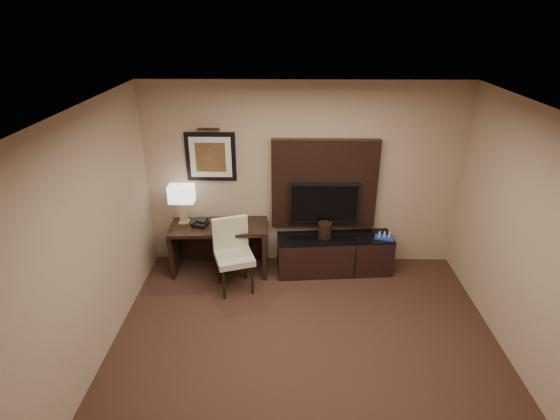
{
  "coord_description": "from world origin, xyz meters",
  "views": [
    {
      "loc": [
        -0.23,
        -3.36,
        3.54
      ],
      "look_at": [
        -0.32,
        1.8,
        1.15
      ],
      "focal_mm": 28.0,
      "sensor_mm": 36.0,
      "label": 1
    }
  ],
  "objects_px": {
    "credenza": "(334,254)",
    "table_lamp": "(183,205)",
    "ice_bucket": "(325,230)",
    "minibar_tray": "(384,235)",
    "desk": "(220,248)",
    "desk_phone": "(200,223)",
    "desk_chair": "(234,257)",
    "tv": "(324,203)"
  },
  "relations": [
    {
      "from": "desk",
      "to": "ice_bucket",
      "type": "height_order",
      "value": "ice_bucket"
    },
    {
      "from": "credenza",
      "to": "desk_chair",
      "type": "distance_m",
      "value": 1.49
    },
    {
      "from": "desk",
      "to": "desk_chair",
      "type": "distance_m",
      "value": 0.55
    },
    {
      "from": "desk_phone",
      "to": "table_lamp",
      "type": "bearing_deg",
      "value": 174.17
    },
    {
      "from": "tv",
      "to": "desk_phone",
      "type": "xyz_separation_m",
      "value": [
        -1.75,
        -0.2,
        -0.23
      ]
    },
    {
      "from": "desk_phone",
      "to": "minibar_tray",
      "type": "relative_size",
      "value": 0.77
    },
    {
      "from": "credenza",
      "to": "table_lamp",
      "type": "bearing_deg",
      "value": 172.64
    },
    {
      "from": "desk_chair",
      "to": "minibar_tray",
      "type": "relative_size",
      "value": 3.95
    },
    {
      "from": "table_lamp",
      "to": "minibar_tray",
      "type": "relative_size",
      "value": 2.12
    },
    {
      "from": "credenza",
      "to": "desk_chair",
      "type": "height_order",
      "value": "desk_chair"
    },
    {
      "from": "desk_phone",
      "to": "ice_bucket",
      "type": "bearing_deg",
      "value": 18.79
    },
    {
      "from": "minibar_tray",
      "to": "desk_phone",
      "type": "bearing_deg",
      "value": 179.84
    },
    {
      "from": "table_lamp",
      "to": "minibar_tray",
      "type": "bearing_deg",
      "value": -2.38
    },
    {
      "from": "credenza",
      "to": "desk_phone",
      "type": "relative_size",
      "value": 8.35
    },
    {
      "from": "ice_bucket",
      "to": "desk_phone",
      "type": "bearing_deg",
      "value": -179.12
    },
    {
      "from": "desk",
      "to": "desk_phone",
      "type": "height_order",
      "value": "desk_phone"
    },
    {
      "from": "tv",
      "to": "minibar_tray",
      "type": "relative_size",
      "value": 3.91
    },
    {
      "from": "desk",
      "to": "credenza",
      "type": "relative_size",
      "value": 0.84
    },
    {
      "from": "credenza",
      "to": "table_lamp",
      "type": "relative_size",
      "value": 3.03
    },
    {
      "from": "tv",
      "to": "ice_bucket",
      "type": "height_order",
      "value": "tv"
    },
    {
      "from": "desk",
      "to": "tv",
      "type": "xyz_separation_m",
      "value": [
        1.5,
        0.19,
        0.65
      ]
    },
    {
      "from": "desk",
      "to": "ice_bucket",
      "type": "relative_size",
      "value": 6.34
    },
    {
      "from": "desk",
      "to": "minibar_tray",
      "type": "bearing_deg",
      "value": -3.87
    },
    {
      "from": "credenza",
      "to": "desk_chair",
      "type": "relative_size",
      "value": 1.63
    },
    {
      "from": "credenza",
      "to": "table_lamp",
      "type": "xyz_separation_m",
      "value": [
        -2.17,
        0.1,
        0.72
      ]
    },
    {
      "from": "desk",
      "to": "desk_phone",
      "type": "distance_m",
      "value": 0.49
    },
    {
      "from": "desk_chair",
      "to": "tv",
      "type": "bearing_deg",
      "value": 9.61
    },
    {
      "from": "credenza",
      "to": "minibar_tray",
      "type": "bearing_deg",
      "value": -6.52
    },
    {
      "from": "credenza",
      "to": "table_lamp",
      "type": "distance_m",
      "value": 2.29
    },
    {
      "from": "credenza",
      "to": "minibar_tray",
      "type": "distance_m",
      "value": 0.77
    },
    {
      "from": "desk",
      "to": "minibar_tray",
      "type": "xyz_separation_m",
      "value": [
        2.35,
        -0.02,
        0.24
      ]
    },
    {
      "from": "desk_chair",
      "to": "table_lamp",
      "type": "height_order",
      "value": "table_lamp"
    },
    {
      "from": "desk_chair",
      "to": "desk",
      "type": "bearing_deg",
      "value": 101.03
    },
    {
      "from": "desk_phone",
      "to": "desk",
      "type": "bearing_deg",
      "value": 21.04
    },
    {
      "from": "tv",
      "to": "desk_phone",
      "type": "height_order",
      "value": "tv"
    },
    {
      "from": "minibar_tray",
      "to": "table_lamp",
      "type": "bearing_deg",
      "value": 177.62
    },
    {
      "from": "desk",
      "to": "desk_chair",
      "type": "height_order",
      "value": "desk_chair"
    },
    {
      "from": "desk_phone",
      "to": "ice_bucket",
      "type": "relative_size",
      "value": 0.91
    },
    {
      "from": "desk",
      "to": "minibar_tray",
      "type": "relative_size",
      "value": 5.38
    },
    {
      "from": "credenza",
      "to": "minibar_tray",
      "type": "relative_size",
      "value": 6.43
    },
    {
      "from": "desk",
      "to": "tv",
      "type": "height_order",
      "value": "tv"
    },
    {
      "from": "ice_bucket",
      "to": "minibar_tray",
      "type": "xyz_separation_m",
      "value": [
        0.84,
        -0.03,
        -0.06
      ]
    }
  ]
}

